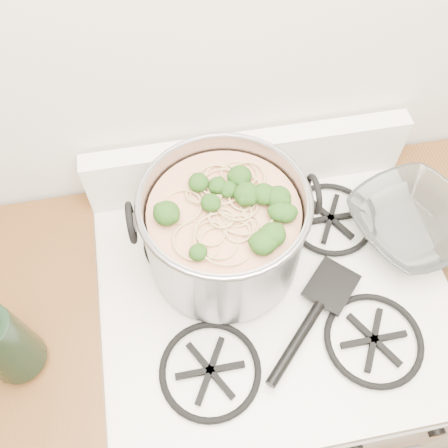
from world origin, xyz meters
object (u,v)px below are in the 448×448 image
glass_bowl (409,226)px  stock_pot (224,230)px  spatula (332,284)px  gas_range (262,356)px

glass_bowl → stock_pot: bearing=178.3°
stock_pot → glass_bowl: stock_pot is taller
spatula → glass_bowl: glass_bowl is taller
spatula → glass_bowl: 0.24m
stock_pot → spatula: bearing=-29.0°
gas_range → stock_pot: 0.61m
spatula → stock_pot: bearing=-164.4°
stock_pot → gas_range: bearing=-45.5°
gas_range → glass_bowl: bearing=14.5°
gas_range → spatula: spatula is taller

